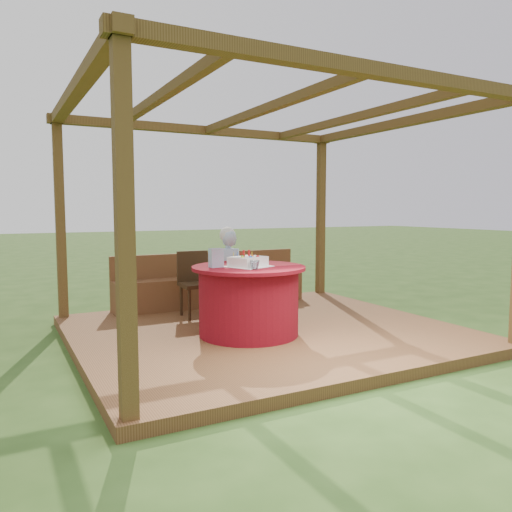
{
  "coord_description": "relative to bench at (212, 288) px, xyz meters",
  "views": [
    {
      "loc": [
        -2.92,
        -5.31,
        1.6
      ],
      "look_at": [
        0.0,
        0.25,
        1.0
      ],
      "focal_mm": 35.0,
      "sensor_mm": 36.0,
      "label": 1
    }
  ],
  "objects": [
    {
      "name": "birthday_cake",
      "position": [
        -0.35,
        -1.94,
        0.61
      ],
      "size": [
        0.57,
        0.57,
        0.19
      ],
      "color": "white",
      "rests_on": "table"
    },
    {
      "name": "drinking_glass",
      "position": [
        -0.4,
        -2.21,
        0.6
      ],
      "size": [
        0.14,
        0.14,
        0.1
      ],
      "primitive_type": "imported",
      "rotation": [
        0.0,
        0.0,
        -0.43
      ],
      "color": "white",
      "rests_on": "table"
    },
    {
      "name": "table",
      "position": [
        -0.32,
        -1.89,
        0.15
      ],
      "size": [
        1.32,
        1.32,
        0.81
      ],
      "color": "maroon",
      "rests_on": "deck"
    },
    {
      "name": "gift_bag",
      "position": [
        -0.7,
        -1.83,
        0.66
      ],
      "size": [
        0.15,
        0.1,
        0.22
      ],
      "primitive_type": "cube",
      "rotation": [
        0.0,
        0.0,
        0.04
      ],
      "color": "#BF7BA6",
      "rests_on": "table"
    },
    {
      "name": "pergola",
      "position": [
        0.0,
        -1.72,
        2.02
      ],
      "size": [
        4.5,
        4.0,
        2.72
      ],
      "color": "brown",
      "rests_on": "deck"
    },
    {
      "name": "elderly_woman",
      "position": [
        -0.19,
        -1.01,
        0.36
      ],
      "size": [
        0.48,
        0.36,
        1.24
      ],
      "color": "#96BBDF",
      "rests_on": "deck"
    },
    {
      "name": "deck",
      "position": [
        0.0,
        -1.72,
        -0.32
      ],
      "size": [
        4.5,
        4.0,
        0.12
      ],
      "primitive_type": "cube",
      "color": "brown",
      "rests_on": "ground"
    },
    {
      "name": "ground",
      "position": [
        0.0,
        -1.72,
        -0.38
      ],
      "size": [
        60.0,
        60.0,
        0.0
      ],
      "primitive_type": "plane",
      "color": "#2A4818",
      "rests_on": "ground"
    },
    {
      "name": "bench",
      "position": [
        0.0,
        0.0,
        0.0
      ],
      "size": [
        3.0,
        0.42,
        0.8
      ],
      "color": "brown",
      "rests_on": "deck"
    },
    {
      "name": "chair",
      "position": [
        -0.5,
        -0.62,
        0.23
      ],
      "size": [
        0.45,
        0.45,
        0.89
      ],
      "color": "#342110",
      "rests_on": "deck"
    }
  ]
}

